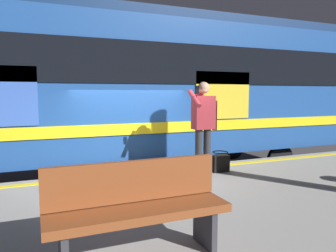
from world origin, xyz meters
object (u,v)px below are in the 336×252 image
train_carriage (109,85)px  bench (138,206)px  passenger (203,120)px  handbag (220,162)px

train_carriage → bench: size_ratio=8.14×
passenger → handbag: size_ratio=4.40×
train_carriage → passenger: train_carriage is taller
passenger → bench: 3.34m
handbag → bench: (2.49, 2.55, 0.31)m
bench → passenger: bearing=-129.3°
passenger → bench: passenger is taller
passenger → handbag: 0.94m
train_carriage → passenger: size_ratio=7.92×
handbag → bench: bearing=45.8°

